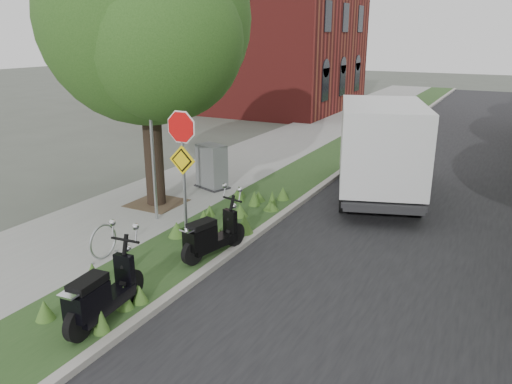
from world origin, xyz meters
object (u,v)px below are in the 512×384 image
at_px(scooter_far, 97,300).
at_px(box_truck, 380,145).
at_px(sign_assembly, 182,153).
at_px(scooter_near, 208,239).
at_px(utility_cabinet, 212,167).

bearing_deg(scooter_far, box_truck, 76.58).
relative_size(sign_assembly, scooter_near, 1.78).
relative_size(sign_assembly, scooter_far, 1.66).
xyz_separation_m(scooter_near, scooter_far, (-0.17, -3.01, 0.03)).
relative_size(box_truck, utility_cabinet, 4.27).
bearing_deg(box_truck, sign_assembly, -113.96).
bearing_deg(scooter_far, sign_assembly, 98.73).
bearing_deg(scooter_near, scooter_far, -93.28).
xyz_separation_m(sign_assembly, utility_cabinet, (-2.04, 4.25, -1.56)).
relative_size(sign_assembly, box_truck, 0.56).
distance_m(sign_assembly, box_truck, 6.61).
relative_size(sign_assembly, utility_cabinet, 2.37).
height_order(sign_assembly, scooter_near, sign_assembly).
bearing_deg(utility_cabinet, box_truck, 20.46).
distance_m(sign_assembly, utility_cabinet, 4.96).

